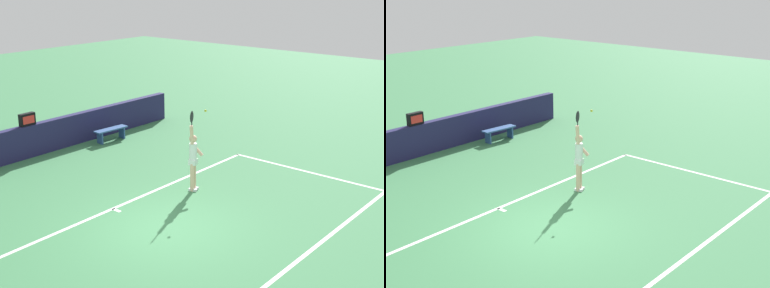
% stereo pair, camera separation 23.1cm
% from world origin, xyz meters
% --- Properties ---
extents(ground_plane, '(60.00, 60.00, 0.00)m').
position_xyz_m(ground_plane, '(0.00, 0.00, 0.00)').
color(ground_plane, '#3D7F4D').
extents(court_lines, '(12.01, 5.37, 0.00)m').
position_xyz_m(court_lines, '(0.00, -0.70, 0.00)').
color(court_lines, white).
rests_on(court_lines, ground).
extents(back_wall, '(15.90, 0.29, 1.13)m').
position_xyz_m(back_wall, '(-0.01, 7.37, 0.56)').
color(back_wall, '#201E4B').
rests_on(back_wall, ground).
extents(speed_display, '(0.57, 0.19, 0.43)m').
position_xyz_m(speed_display, '(1.17, 7.37, 1.34)').
color(speed_display, black).
rests_on(speed_display, back_wall).
extents(tennis_player, '(0.49, 0.43, 2.43)m').
position_xyz_m(tennis_player, '(2.42, 1.07, 1.01)').
color(tennis_player, beige).
rests_on(tennis_player, ground).
extents(tennis_ball, '(0.07, 0.07, 0.07)m').
position_xyz_m(tennis_ball, '(2.75, 0.89, 2.38)').
color(tennis_ball, '#D1E134').
extents(courtside_bench_far, '(1.39, 0.46, 0.48)m').
position_xyz_m(courtside_bench_far, '(4.23, 6.58, 0.36)').
color(courtside_bench_far, '#305390').
rests_on(courtside_bench_far, ground).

